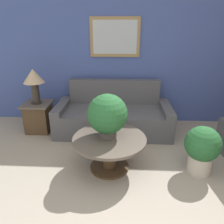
% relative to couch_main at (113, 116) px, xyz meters
% --- Properties ---
extents(wall_back, '(6.93, 0.09, 2.60)m').
position_rel_couch_main_xyz_m(wall_back, '(0.49, 0.57, 1.02)').
color(wall_back, '#42569E').
rests_on(wall_back, ground_plane).
extents(couch_main, '(2.17, 0.96, 0.94)m').
position_rel_couch_main_xyz_m(couch_main, '(0.00, 0.00, 0.00)').
color(couch_main, '#4C4C51').
rests_on(couch_main, ground_plane).
extents(coffee_table, '(1.03, 1.03, 0.50)m').
position_rel_couch_main_xyz_m(coffee_table, '(0.00, -1.25, 0.06)').
color(coffee_table, '#4C3823').
rests_on(coffee_table, ground_plane).
extents(side_table, '(0.52, 0.52, 0.57)m').
position_rel_couch_main_xyz_m(side_table, '(-1.45, -0.09, -0.00)').
color(side_table, '#4C3823').
rests_on(side_table, ground_plane).
extents(table_lamp, '(0.38, 0.38, 0.65)m').
position_rel_couch_main_xyz_m(table_lamp, '(-1.45, -0.09, 0.74)').
color(table_lamp, '#2D2823').
rests_on(table_lamp, side_table).
extents(potted_plant_on_table, '(0.55, 0.55, 0.61)m').
position_rel_couch_main_xyz_m(potted_plant_on_table, '(-0.03, -1.20, 0.53)').
color(potted_plant_on_table, '#4C4742').
rests_on(potted_plant_on_table, coffee_table).
extents(potted_plant_floor, '(0.49, 0.49, 0.70)m').
position_rel_couch_main_xyz_m(potted_plant_floor, '(1.27, -1.27, 0.10)').
color(potted_plant_floor, beige).
rests_on(potted_plant_floor, ground_plane).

